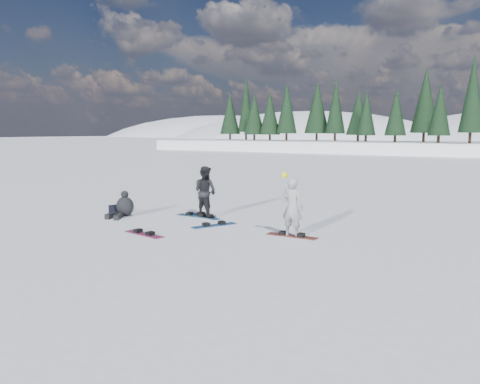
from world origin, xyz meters
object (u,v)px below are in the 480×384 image
Objects in this scene: snowboarder_woman at (292,207)px; snowboard_loose_b at (144,234)px; snowboarder_man at (205,192)px; snowboard_loose_a at (214,225)px; seated_rider at (124,207)px; snowboard_loose_c at (196,216)px; gear_bag at (115,210)px.

snowboarder_woman reaches higher than snowboard_loose_b.
snowboarder_man is 1.19× the size of snowboard_loose_a.
seated_rider reaches higher than snowboard_loose_a.
snowboarder_man is at bearing 71.83° from snowboard_loose_a.
seated_rider reaches higher than snowboard_loose_c.
seated_rider is 3.20m from snowboard_loose_b.
snowboard_loose_c is (2.87, 1.04, -0.14)m from gear_bag.
snowboarder_woman is at bearing -0.66° from gear_bag.
snowboarder_man is 2.92m from seated_rider.
snowboarder_man is at bearing 22.94° from snowboard_loose_c.
snowboarder_man is 3.48m from gear_bag.
gear_bag is at bearing -0.10° from snowboarder_woman.
snowboarder_woman is 1.24× the size of snowboard_loose_b.
snowboarder_woman is 1.56× the size of seated_rider.
snowboard_loose_c is (-0.32, -0.13, -0.88)m from snowboarder_man.
snowboard_loose_a is (3.64, 0.28, -0.34)m from seated_rider.
snowboard_loose_b is (-3.78, -2.00, -0.85)m from snowboarder_woman.
gear_bag is at bearing -159.60° from snowboard_loose_c.
seated_rider is at bearing 121.24° from snowboard_loose_a.
snowboard_loose_b is (2.61, -1.82, -0.34)m from seated_rider.
gear_bag is at bearing 137.58° from seated_rider.
seated_rider is 0.77m from gear_bag.
snowboard_loose_a is (1.15, -1.15, -0.88)m from snowboarder_man.
gear_bag is 0.30× the size of snowboard_loose_c.
seated_rider is (-2.49, -1.43, -0.54)m from snowboarder_man.
snowboard_loose_c is at bearing 8.80° from seated_rider.
snowboard_loose_b is 3.15m from snowboard_loose_c.
snowboard_loose_b and snowboard_loose_c have the same top height.
gear_bag is 3.05m from snowboard_loose_c.
snowboarder_man is at bearing 20.19° from gear_bag.
snowboarder_woman is at bearing -20.54° from seated_rider.
gear_bag reaches higher than snowboard_loose_c.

